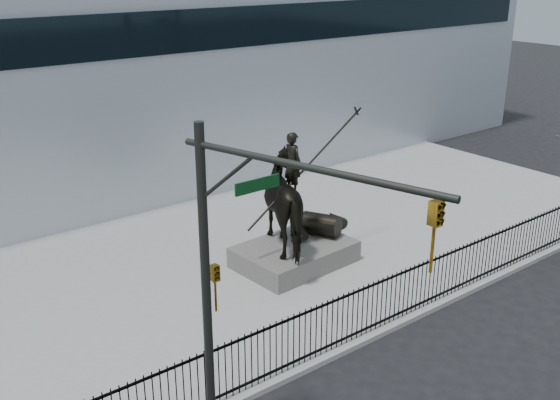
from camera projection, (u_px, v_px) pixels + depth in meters
ground at (438, 340)px, 17.57m from camera, size 120.00×120.00×0.00m
plaza at (278, 251)px, 22.70m from camera, size 30.00×12.00×0.15m
building at (108, 73)px, 30.74m from camera, size 44.00×14.00×9.00m
picket_fence at (405, 292)px, 18.17m from camera, size 22.10×0.10×1.50m
statue_plinth at (295, 254)px, 21.45m from camera, size 3.82×2.75×0.69m
equestrian_statue at (297, 203)px, 20.87m from camera, size 4.70×3.05×3.99m
traffic_signal_left at (242, 289)px, 11.80m from camera, size 1.52×4.84×7.00m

